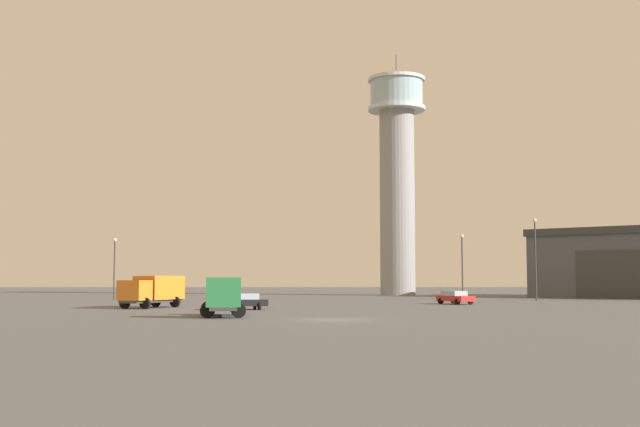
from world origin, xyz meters
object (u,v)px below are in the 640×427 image
Objects in this scene: truck_box_orange at (153,290)px; truck_flatbed_green at (223,298)px; car_red at (455,297)px; light_post_west at (114,262)px; light_post_north at (462,260)px; car_black at (241,301)px; light_post_east at (535,252)px; control_tower at (397,169)px.

truck_box_orange is 1.05× the size of truck_flatbed_green.
car_red is 43.57m from light_post_west.
car_black is at bearing -127.53° from light_post_north.
car_black is (0.10, 13.03, -0.56)m from truck_flatbed_green.
light_post_north reaches higher than car_red.
truck_box_orange is 0.77× the size of light_post_east.
truck_box_orange is at bearing -140.07° from light_post_north.
car_red is at bearing -133.22° from light_post_east.
light_post_west is 0.94× the size of light_post_north.
control_tower is 31.53m from light_post_north.
light_post_east reaches higher than light_post_west.
car_black is at bearing -60.41° from light_post_west.
car_red is (29.04, 10.07, -0.88)m from truck_box_orange.
control_tower is 3.98× the size of light_post_east.
truck_box_orange reaches higher than car_red.
light_post_east is 1.20× the size of light_post_north.
car_black is 0.58× the size of light_post_north.
control_tower is at bearing 176.53° from truck_box_orange.
truck_flatbed_green reaches higher than car_red.
light_post_north reaches higher than truck_box_orange.
light_post_west is (-18.67, 32.88, 3.91)m from car_black.
light_post_east is at bearing 112.74° from car_red.
truck_box_orange is 19.47m from truck_flatbed_green.
car_red and car_black have the same top height.
car_red is (20.84, 27.73, -0.56)m from truck_flatbed_green.
control_tower is at bearing 100.70° from light_post_north.
truck_flatbed_green is 0.73× the size of light_post_east.
truck_box_orange is at bearing -46.84° from car_black.
car_red is at bearing 132.74° from truck_box_orange.
light_post_north reaches higher than light_post_west.
truck_box_orange is 43.43m from light_post_north.
light_post_east is at bearing 134.15° from truck_flatbed_green.
truck_flatbed_green is 49.64m from light_post_west.
car_red is 0.64× the size of light_post_west.
light_post_north is (4.17, 17.72, 4.16)m from car_red.
truck_box_orange is 1.58× the size of car_black.
control_tower reaches higher than light_post_west.
light_post_west is (-39.41, 18.18, 3.91)m from car_red.
light_post_east is at bearing -157.73° from car_black.
control_tower is at bearing -126.09° from car_black.
light_post_north is (24.90, 32.42, 4.16)m from car_black.
truck_box_orange is 1.54× the size of car_red.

